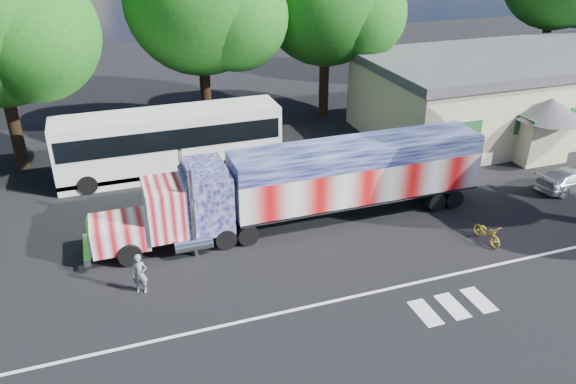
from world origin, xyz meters
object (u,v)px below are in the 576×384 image
object	(u,v)px
coach_bus	(170,142)
woman	(140,274)
semi_truck	(312,182)
tree_n_mid	(202,0)
bicycle	(487,233)
parked_car	(569,179)

from	to	relation	value
coach_bus	woman	xyz separation A→B (m)	(-2.97, -11.15, -1.05)
semi_truck	coach_bus	xyz separation A→B (m)	(-5.50, 8.05, -0.21)
coach_bus	tree_n_mid	world-z (taller)	tree_n_mid
semi_truck	bicycle	distance (m)	8.38
woman	tree_n_mid	size ratio (longest dim) A/B	0.13
semi_truck	parked_car	world-z (taller)	semi_truck
semi_truck	bicycle	xyz separation A→B (m)	(6.92, -4.43, -1.65)
semi_truck	woman	size ratio (longest dim) A/B	11.34
bicycle	coach_bus	bearing A→B (deg)	132.12
woman	tree_n_mid	world-z (taller)	tree_n_mid
semi_truck	tree_n_mid	xyz separation A→B (m)	(-2.03, 13.67, 6.65)
parked_car	woman	bearing A→B (deg)	87.50
woman	tree_n_mid	xyz separation A→B (m)	(6.43, 16.76, 7.91)
coach_bus	bicycle	distance (m)	17.67
woman	bicycle	xyz separation A→B (m)	(15.38, -1.34, -0.39)
coach_bus	parked_car	distance (m)	22.18
parked_car	woman	distance (m)	23.10
tree_n_mid	parked_car	bearing A→B (deg)	-42.05
woman	tree_n_mid	distance (m)	19.62
semi_truck	bicycle	bearing A→B (deg)	-32.65
parked_car	bicycle	distance (m)	8.27
coach_bus	semi_truck	bearing A→B (deg)	-55.69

